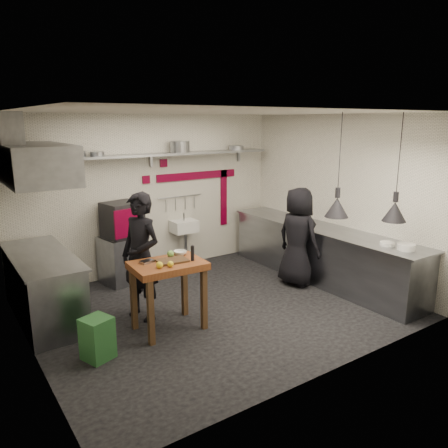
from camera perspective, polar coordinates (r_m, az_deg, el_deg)
floor at (r=6.55m, az=-1.00°, el=-10.90°), size 5.00×5.00×0.00m
ceiling at (r=5.97m, az=-1.11°, el=14.42°), size 5.00×5.00×0.00m
wall_back at (r=7.92m, az=-9.45°, el=3.80°), size 5.00×0.04×2.80m
wall_front at (r=4.55m, az=13.66°, el=-3.46°), size 5.00×0.04×2.80m
wall_left at (r=5.21m, az=-24.69°, el=-2.20°), size 0.04×4.20×2.80m
wall_right at (r=7.74m, az=14.63°, el=3.33°), size 0.04×4.20×2.80m
red_band_horiz at (r=8.30m, az=-3.48°, el=6.34°), size 1.70×0.02×0.14m
red_band_vert at (r=8.69m, az=-0.04°, el=3.48°), size 0.14×0.02×1.10m
red_tile_a at (r=7.94m, az=-7.89°, el=7.88°), size 0.14×0.02×0.14m
red_tile_b at (r=7.82m, az=-10.13°, el=5.73°), size 0.14×0.02×0.14m
back_shelf at (r=7.67m, az=-9.08°, el=8.93°), size 4.60×0.34×0.04m
shelf_bracket_left at (r=7.22m, az=-23.40°, el=6.95°), size 0.04×0.06×0.24m
shelf_bracket_mid at (r=7.81m, az=-9.53°, el=8.26°), size 0.04×0.06×0.24m
shelf_bracket_right at (r=8.78m, az=1.91°, el=8.97°), size 0.04×0.06×0.24m
pan_far_left at (r=7.20m, az=-18.64°, el=8.65°), size 0.31×0.31×0.09m
pan_mid_left at (r=7.30m, az=-16.24°, el=8.79°), size 0.26×0.26×0.07m
stock_pot at (r=7.89m, az=-5.77°, el=10.02°), size 0.39×0.39×0.20m
pan_right at (r=8.55m, az=1.62°, el=9.93°), size 0.31×0.31×0.08m
oven_stand at (r=7.61m, az=-13.15°, el=-4.52°), size 0.72×0.67×0.80m
combi_oven at (r=7.43m, az=-13.15°, el=0.56°), size 0.65×0.62×0.58m
oven_door at (r=7.15m, az=-12.49°, el=0.11°), size 0.47×0.11×0.46m
oven_glass at (r=7.15m, az=-12.71°, el=0.10°), size 0.37×0.09×0.34m
hand_sink at (r=8.13m, az=-5.23°, el=-0.29°), size 0.46×0.34×0.22m
sink_tap at (r=8.09m, az=-5.26°, el=0.95°), size 0.03×0.03×0.14m
sink_drain at (r=8.21m, az=-5.03°, el=-3.34°), size 0.06×0.06×0.66m
utensil_rail at (r=8.14m, az=-5.80°, el=3.60°), size 0.90×0.02×0.02m
counter_right at (r=7.70m, az=12.50°, el=-3.87°), size 0.70×3.80×0.90m
counter_right_top at (r=7.58m, az=12.67°, el=-0.51°), size 0.76×3.90×0.03m
plate_stack at (r=6.60m, az=22.71°, el=-2.78°), size 0.27×0.27×0.09m
small_bowl_right at (r=6.74m, az=20.57°, el=-2.43°), size 0.22×0.22×0.05m
counter_left at (r=6.54m, az=-22.50°, el=-7.73°), size 0.70×1.90×0.90m
counter_left_top at (r=6.40m, az=-22.86°, el=-3.83°), size 0.76×2.00×0.03m
extractor_hood at (r=6.18m, az=-23.44°, el=7.26°), size 0.78×1.60×0.50m
hood_duct at (r=6.11m, az=-26.12°, el=10.73°), size 0.28×0.28×0.50m
green_bin at (r=5.38m, az=-16.22°, el=-14.14°), size 0.39×0.39×0.50m
prep_table at (r=5.81m, az=-7.24°, el=-9.30°), size 0.95×0.69×0.92m
cutting_board at (r=5.68m, az=-6.77°, el=-4.76°), size 0.40×0.30×0.02m
pepper_mill at (r=5.66m, az=-4.14°, el=-3.82°), size 0.06×0.06×0.20m
lemon_a at (r=5.44m, az=-8.42°, el=-5.32°), size 0.09×0.09×0.09m
lemon_b at (r=5.46m, az=-7.01°, el=-5.21°), size 0.09×0.09×0.08m
veg_ball at (r=5.83m, az=-7.00°, el=-3.91°), size 0.12×0.12×0.09m
steel_tray at (r=5.67m, az=-10.04°, el=-4.86°), size 0.19×0.15×0.03m
bowl at (r=5.94m, az=-5.74°, el=-3.77°), size 0.23×0.23×0.06m
heat_lamp_near at (r=6.17m, az=14.83°, el=7.34°), size 0.38×0.38×1.42m
heat_lamp_far at (r=6.34m, az=21.83°, el=6.79°), size 0.41×0.41×1.46m
chef_left at (r=6.06m, az=-10.80°, el=-4.22°), size 0.62×0.75×1.77m
chef_right at (r=7.30m, az=9.63°, el=-1.66°), size 0.61×0.86×1.64m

